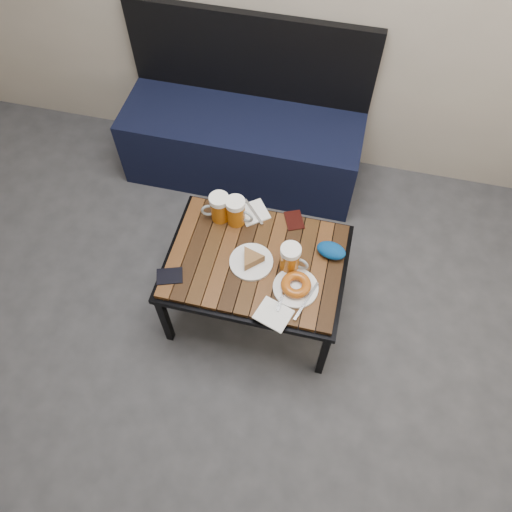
% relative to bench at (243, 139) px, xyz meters
% --- Properties ---
extents(ground, '(4.00, 4.00, 0.00)m').
position_rel_bench_xyz_m(ground, '(0.13, -1.76, -0.27)').
color(ground, '#2D2D30').
rests_on(ground, ground).
extents(room_shell, '(4.00, 4.00, 4.00)m').
position_rel_bench_xyz_m(room_shell, '(0.13, -1.26, 1.48)').
color(room_shell, gray).
rests_on(room_shell, ground).
extents(bench, '(1.40, 0.50, 0.95)m').
position_rel_bench_xyz_m(bench, '(0.00, 0.00, 0.00)').
color(bench, black).
rests_on(bench, ground).
extents(cafe_table, '(0.84, 0.62, 0.47)m').
position_rel_bench_xyz_m(cafe_table, '(0.30, -0.94, 0.16)').
color(cafe_table, black).
rests_on(cafe_table, ground).
extents(beer_mug_left, '(0.15, 0.11, 0.15)m').
position_rel_bench_xyz_m(beer_mug_left, '(0.08, -0.75, 0.28)').
color(beer_mug_left, '#AA560D').
rests_on(beer_mug_left, cafe_table).
extents(beer_mug_centre, '(0.14, 0.10, 0.15)m').
position_rel_bench_xyz_m(beer_mug_centre, '(0.16, -0.75, 0.28)').
color(beer_mug_centre, '#AA560D').
rests_on(beer_mug_centre, cafe_table).
extents(beer_mug_right, '(0.14, 0.11, 0.15)m').
position_rel_bench_xyz_m(beer_mug_right, '(0.46, -0.95, 0.27)').
color(beer_mug_right, '#AA560D').
rests_on(beer_mug_right, cafe_table).
extents(plate_pie, '(0.20, 0.20, 0.06)m').
position_rel_bench_xyz_m(plate_pie, '(0.29, -0.97, 0.22)').
color(plate_pie, white).
rests_on(plate_pie, cafe_table).
extents(plate_bagel, '(0.20, 0.26, 0.06)m').
position_rel_bench_xyz_m(plate_bagel, '(0.51, -1.05, 0.22)').
color(plate_bagel, white).
rests_on(plate_bagel, cafe_table).
extents(napkin_left, '(0.18, 0.18, 0.01)m').
position_rel_bench_xyz_m(napkin_left, '(0.23, -0.68, 0.20)').
color(napkin_left, white).
rests_on(napkin_left, cafe_table).
extents(napkin_right, '(0.18, 0.16, 0.01)m').
position_rel_bench_xyz_m(napkin_right, '(0.44, -1.20, 0.20)').
color(napkin_right, white).
rests_on(napkin_right, cafe_table).
extents(passport_navy, '(0.14, 0.12, 0.01)m').
position_rel_bench_xyz_m(passport_navy, '(-0.06, -1.12, 0.20)').
color(passport_navy, black).
rests_on(passport_navy, cafe_table).
extents(passport_burgundy, '(0.12, 0.14, 0.01)m').
position_rel_bench_xyz_m(passport_burgundy, '(0.43, -0.68, 0.20)').
color(passport_burgundy, black).
rests_on(passport_burgundy, cafe_table).
extents(knit_pouch, '(0.15, 0.11, 0.06)m').
position_rel_bench_xyz_m(knit_pouch, '(0.63, -0.84, 0.23)').
color(knit_pouch, '#04107A').
rests_on(knit_pouch, cafe_table).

